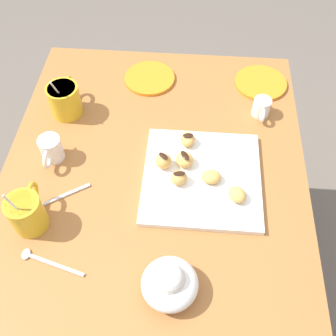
# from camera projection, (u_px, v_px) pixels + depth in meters

# --- Properties ---
(ground_plane) EXTENTS (8.00, 8.00, 0.00)m
(ground_plane) POSITION_uv_depth(u_px,v_px,m) (159.00, 272.00, 1.66)
(ground_plane) COLOR #665B51
(dining_table) EXTENTS (0.99, 0.82, 0.74)m
(dining_table) POSITION_uv_depth(u_px,v_px,m) (155.00, 195.00, 1.17)
(dining_table) COLOR #A36633
(dining_table) RESTS_ON ground_plane
(pastry_plate_square) EXTENTS (0.31, 0.31, 0.02)m
(pastry_plate_square) POSITION_uv_depth(u_px,v_px,m) (202.00, 177.00, 1.03)
(pastry_plate_square) COLOR white
(pastry_plate_square) RESTS_ON dining_table
(coffee_mug_mustard_left) EXTENTS (0.12, 0.08, 0.15)m
(coffee_mug_mustard_left) POSITION_uv_depth(u_px,v_px,m) (27.00, 212.00, 0.92)
(coffee_mug_mustard_left) COLOR gold
(coffee_mug_mustard_left) RESTS_ON dining_table
(coffee_mug_mustard_right) EXTENTS (0.13, 0.09, 0.15)m
(coffee_mug_mustard_right) POSITION_uv_depth(u_px,v_px,m) (65.00, 99.00, 1.14)
(coffee_mug_mustard_right) COLOR gold
(coffee_mug_mustard_right) RESTS_ON dining_table
(cream_pitcher_white) EXTENTS (0.10, 0.06, 0.07)m
(cream_pitcher_white) POSITION_uv_depth(u_px,v_px,m) (51.00, 148.00, 1.05)
(cream_pitcher_white) COLOR white
(cream_pitcher_white) RESTS_ON dining_table
(ice_cream_bowl) EXTENTS (0.12, 0.12, 0.09)m
(ice_cream_bowl) POSITION_uv_depth(u_px,v_px,m) (170.00, 283.00, 0.83)
(ice_cream_bowl) COLOR white
(ice_cream_bowl) RESTS_ON dining_table
(chocolate_sauce_pitcher) EXTENTS (0.09, 0.05, 0.06)m
(chocolate_sauce_pitcher) POSITION_uv_depth(u_px,v_px,m) (262.00, 107.00, 1.15)
(chocolate_sauce_pitcher) COLOR white
(chocolate_sauce_pitcher) RESTS_ON dining_table
(saucer_orange_left) EXTENTS (0.17, 0.17, 0.01)m
(saucer_orange_left) POSITION_uv_depth(u_px,v_px,m) (261.00, 83.00, 1.25)
(saucer_orange_left) COLOR orange
(saucer_orange_left) RESTS_ON dining_table
(saucer_orange_right) EXTENTS (0.16, 0.16, 0.01)m
(saucer_orange_right) POSITION_uv_depth(u_px,v_px,m) (150.00, 78.00, 1.27)
(saucer_orange_right) COLOR orange
(saucer_orange_right) RESTS_ON dining_table
(loose_spoon_near_saucer) EXTENTS (0.10, 0.14, 0.01)m
(loose_spoon_near_saucer) POSITION_uv_depth(u_px,v_px,m) (53.00, 200.00, 0.99)
(loose_spoon_near_saucer) COLOR silver
(loose_spoon_near_saucer) RESTS_ON dining_table
(loose_spoon_by_plate) EXTENTS (0.06, 0.16, 0.01)m
(loose_spoon_by_plate) POSITION_uv_depth(u_px,v_px,m) (44.00, 261.00, 0.90)
(loose_spoon_by_plate) COLOR silver
(loose_spoon_by_plate) RESTS_ON dining_table
(beignet_0) EXTENTS (0.06, 0.06, 0.04)m
(beignet_0) POSITION_uv_depth(u_px,v_px,m) (163.00, 162.00, 1.03)
(beignet_0) COLOR #DBA351
(beignet_0) RESTS_ON pastry_plate_square
(chocolate_drizzle_0) EXTENTS (0.03, 0.03, 0.00)m
(chocolate_drizzle_0) POSITION_uv_depth(u_px,v_px,m) (163.00, 157.00, 1.01)
(chocolate_drizzle_0) COLOR black
(chocolate_drizzle_0) RESTS_ON beignet_0
(beignet_1) EXTENTS (0.06, 0.06, 0.03)m
(beignet_1) POSITION_uv_depth(u_px,v_px,m) (237.00, 195.00, 0.97)
(beignet_1) COLOR #DBA351
(beignet_1) RESTS_ON pastry_plate_square
(beignet_2) EXTENTS (0.06, 0.06, 0.04)m
(beignet_2) POSITION_uv_depth(u_px,v_px,m) (179.00, 178.00, 1.00)
(beignet_2) COLOR #DBA351
(beignet_2) RESTS_ON pastry_plate_square
(chocolate_drizzle_2) EXTENTS (0.02, 0.03, 0.00)m
(chocolate_drizzle_2) POSITION_uv_depth(u_px,v_px,m) (179.00, 173.00, 0.98)
(chocolate_drizzle_2) COLOR black
(chocolate_drizzle_2) RESTS_ON beignet_2
(beignet_3) EXTENTS (0.05, 0.05, 0.03)m
(beignet_3) POSITION_uv_depth(u_px,v_px,m) (188.00, 140.00, 1.08)
(beignet_3) COLOR #DBA351
(beignet_3) RESTS_ON pastry_plate_square
(chocolate_drizzle_3) EXTENTS (0.02, 0.03, 0.00)m
(chocolate_drizzle_3) POSITION_uv_depth(u_px,v_px,m) (188.00, 136.00, 1.06)
(chocolate_drizzle_3) COLOR black
(chocolate_drizzle_3) RESTS_ON beignet_3
(beignet_4) EXTENTS (0.05, 0.06, 0.03)m
(beignet_4) POSITION_uv_depth(u_px,v_px,m) (211.00, 177.00, 1.00)
(beignet_4) COLOR #DBA351
(beignet_4) RESTS_ON pastry_plate_square
(beignet_5) EXTENTS (0.07, 0.07, 0.03)m
(beignet_5) POSITION_uv_depth(u_px,v_px,m) (185.00, 160.00, 1.03)
(beignet_5) COLOR #DBA351
(beignet_5) RESTS_ON pastry_plate_square
(chocolate_drizzle_5) EXTENTS (0.04, 0.03, 0.00)m
(chocolate_drizzle_5) POSITION_uv_depth(u_px,v_px,m) (185.00, 155.00, 1.02)
(chocolate_drizzle_5) COLOR black
(chocolate_drizzle_5) RESTS_ON beignet_5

